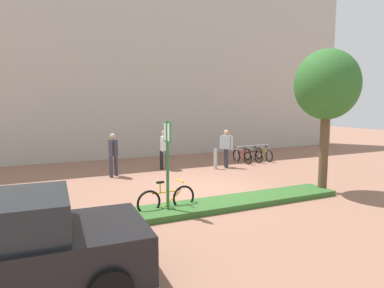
# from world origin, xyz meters

# --- Properties ---
(ground_plane) EXTENTS (60.00, 60.00, 0.00)m
(ground_plane) POSITION_xyz_m (0.00, 0.00, 0.00)
(ground_plane) COLOR #936651
(building_facade) EXTENTS (28.00, 1.20, 10.00)m
(building_facade) POSITION_xyz_m (0.00, 8.02, 5.00)
(building_facade) COLOR #B2ADA3
(building_facade) RESTS_ON ground
(planter_strip) EXTENTS (7.00, 1.10, 0.16)m
(planter_strip) POSITION_xyz_m (-0.13, -2.06, 0.08)
(planter_strip) COLOR #336028
(planter_strip) RESTS_ON ground
(tree_sidewalk) EXTENTS (2.01, 2.01, 4.58)m
(tree_sidewalk) POSITION_xyz_m (3.35, -2.07, 3.42)
(tree_sidewalk) COLOR brown
(tree_sidewalk) RESTS_ON ground
(parking_sign_post) EXTENTS (0.08, 0.36, 2.44)m
(parking_sign_post) POSITION_xyz_m (-2.03, -2.06, 1.59)
(parking_sign_post) COLOR #2D7238
(parking_sign_post) RESTS_ON ground
(bike_at_sign) EXTENTS (1.68, 0.42, 0.86)m
(bike_at_sign) POSITION_xyz_m (-1.97, -1.84, 0.35)
(bike_at_sign) COLOR black
(bike_at_sign) RESTS_ON ground
(bike_rack_cluster) EXTENTS (2.10, 1.61, 0.83)m
(bike_rack_cluster) POSITION_xyz_m (4.71, 3.69, 0.35)
(bike_rack_cluster) COLOR #99999E
(bike_rack_cluster) RESTS_ON ground
(bollard_steel) EXTENTS (0.16, 0.16, 0.90)m
(bollard_steel) POSITION_xyz_m (2.09, 2.82, 0.45)
(bollard_steel) COLOR #ADADB2
(bollard_steel) RESTS_ON ground
(person_casual_tan) EXTENTS (0.43, 0.51, 1.72)m
(person_casual_tan) POSITION_xyz_m (0.02, 3.73, 0.98)
(person_casual_tan) COLOR black
(person_casual_tan) RESTS_ON ground
(person_suited_navy) EXTENTS (0.39, 0.60, 1.72)m
(person_suited_navy) POSITION_xyz_m (-2.32, 3.16, 0.98)
(person_suited_navy) COLOR #383342
(person_suited_navy) RESTS_ON ground
(person_shirt_blue) EXTENTS (0.44, 0.49, 1.72)m
(person_shirt_blue) POSITION_xyz_m (2.71, 2.94, 0.98)
(person_shirt_blue) COLOR #2D2D38
(person_shirt_blue) RESTS_ON ground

